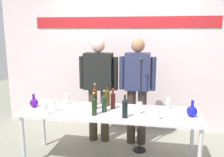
{
  "coord_description": "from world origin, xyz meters",
  "views": [
    {
      "loc": [
        0.58,
        -3.08,
        1.84
      ],
      "look_at": [
        0.0,
        0.15,
        1.18
      ],
      "focal_mm": 38.72,
      "sensor_mm": 36.0,
      "label": 1
    }
  ],
  "objects": [
    {
      "name": "microphone_stand",
      "position": [
        0.39,
        0.4,
        0.48
      ],
      "size": [
        0.2,
        0.2,
        1.45
      ],
      "color": "black",
      "rests_on": "ground"
    },
    {
      "name": "wine_bottle_4",
      "position": [
        0.23,
        -0.22,
        0.89
      ],
      "size": [
        0.07,
        0.07,
        0.32
      ],
      "color": "black",
      "rests_on": "display_table"
    },
    {
      "name": "wine_bottle_0",
      "position": [
        -0.22,
        0.04,
        0.88
      ],
      "size": [
        0.07,
        0.07,
        0.29
      ],
      "color": "#350818",
      "rests_on": "display_table"
    },
    {
      "name": "wine_bottle_2",
      "position": [
        -0.27,
        0.23,
        0.89
      ],
      "size": [
        0.07,
        0.07,
        0.32
      ],
      "color": "#512D12",
      "rests_on": "display_table"
    },
    {
      "name": "wine_glass_right_1",
      "position": [
        0.78,
        0.23,
        0.87
      ],
      "size": [
        0.06,
        0.06,
        0.15
      ],
      "color": "white",
      "rests_on": "display_table"
    },
    {
      "name": "wine_bottle_5",
      "position": [
        -0.17,
        -0.2,
        0.89
      ],
      "size": [
        0.07,
        0.07,
        0.3
      ],
      "color": "black",
      "rests_on": "display_table"
    },
    {
      "name": "decanter_blue_left",
      "position": [
        -1.1,
        -0.03,
        0.83
      ],
      "size": [
        0.12,
        0.12,
        0.19
      ],
      "color": "#511185",
      "rests_on": "display_table"
    },
    {
      "name": "decanter_blue_right",
      "position": [
        1.07,
        -0.03,
        0.83
      ],
      "size": [
        0.14,
        0.14,
        0.21
      ],
      "color": "#1418BA",
      "rests_on": "display_table"
    },
    {
      "name": "wine_bottle_6",
      "position": [
        -0.07,
        -0.05,
        0.88
      ],
      "size": [
        0.07,
        0.07,
        0.3
      ],
      "color": "black",
      "rests_on": "display_table"
    },
    {
      "name": "wine_bottle_1",
      "position": [
        -0.08,
        0.22,
        0.89
      ],
      "size": [
        0.07,
        0.07,
        0.32
      ],
      "color": "#46360B",
      "rests_on": "display_table"
    },
    {
      "name": "wine_glass_left_1",
      "position": [
        -0.8,
        -0.3,
        0.87
      ],
      "size": [
        0.07,
        0.07,
        0.15
      ],
      "color": "white",
      "rests_on": "display_table"
    },
    {
      "name": "wine_bottle_3",
      "position": [
        0.02,
        0.11,
        0.89
      ],
      "size": [
        0.07,
        0.07,
        0.29
      ],
      "color": "#330D0C",
      "rests_on": "display_table"
    },
    {
      "name": "wine_glass_left_0",
      "position": [
        -0.75,
        -0.14,
        0.87
      ],
      "size": [
        0.06,
        0.06,
        0.15
      ],
      "color": "white",
      "rests_on": "display_table"
    },
    {
      "name": "display_table",
      "position": [
        0.0,
        0.0,
        0.7
      ],
      "size": [
        2.41,
        0.71,
        0.76
      ],
      "color": "silver",
      "rests_on": "ground"
    },
    {
      "name": "wine_glass_left_2",
      "position": [
        -0.7,
        0.2,
        0.86
      ],
      "size": [
        0.07,
        0.07,
        0.15
      ],
      "color": "white",
      "rests_on": "display_table"
    },
    {
      "name": "presenter_right",
      "position": [
        0.31,
        0.66,
        0.98
      ],
      "size": [
        0.58,
        0.22,
        1.72
      ],
      "color": "#392C26",
      "rests_on": "ground"
    },
    {
      "name": "wine_glass_right_2",
      "position": [
        0.64,
        -0.23,
        0.87
      ],
      "size": [
        0.06,
        0.06,
        0.15
      ],
      "color": "white",
      "rests_on": "display_table"
    },
    {
      "name": "back_wall",
      "position": [
        0.0,
        1.37,
        1.5
      ],
      "size": [
        4.75,
        0.11,
        3.0
      ],
      "color": "silver",
      "rests_on": "ground"
    },
    {
      "name": "presenter_left",
      "position": [
        -0.31,
        0.66,
        0.99
      ],
      "size": [
        0.64,
        0.22,
        1.71
      ],
      "color": "#393421",
      "rests_on": "ground"
    },
    {
      "name": "wine_glass_right_0",
      "position": [
        0.4,
        -0.04,
        0.87
      ],
      "size": [
        0.07,
        0.07,
        0.16
      ],
      "color": "white",
      "rests_on": "display_table"
    }
  ]
}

